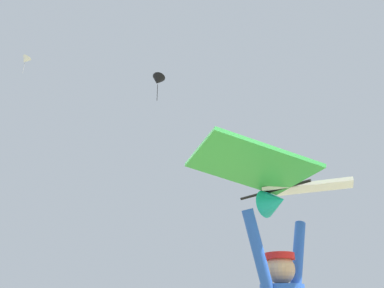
{
  "coord_description": "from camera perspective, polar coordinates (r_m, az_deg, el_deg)",
  "views": [
    {
      "loc": [
        -2.69,
        -1.9,
        1.18
      ],
      "look_at": [
        -0.15,
        1.15,
        2.94
      ],
      "focal_mm": 35.68,
      "sensor_mm": 36.0,
      "label": 1
    }
  ],
  "objects": [
    {
      "name": "distant_kite_black_high_left",
      "position": [
        30.55,
        -5.13,
        9.45
      ],
      "size": [
        1.48,
        1.39,
        2.44
      ],
      "color": "black"
    },
    {
      "name": "held_stunt_kite",
      "position": [
        3.32,
        13.12,
        -5.72
      ],
      "size": [
        1.93,
        1.05,
        0.41
      ],
      "color": "black"
    },
    {
      "name": "distant_kite_white_high_right",
      "position": [
        34.46,
        -23.64,
        11.43
      ],
      "size": [
        0.83,
        0.82,
        1.71
      ],
      "color": "white"
    }
  ]
}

